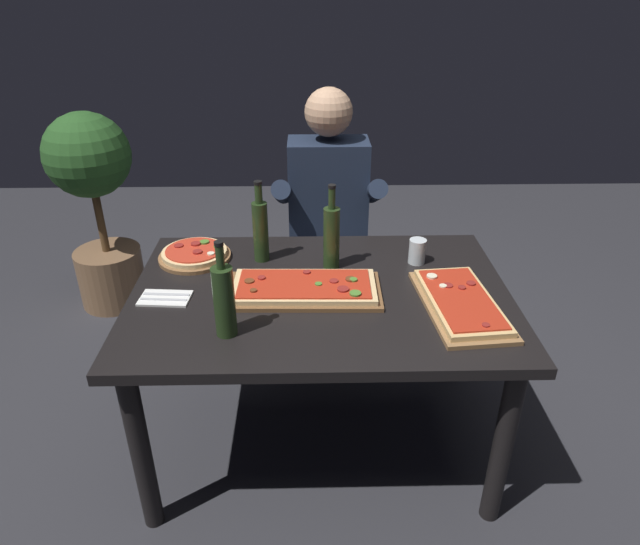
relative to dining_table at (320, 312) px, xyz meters
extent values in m
plane|color=#2D2D33|center=(0.00, 0.00, -0.64)|extent=(6.40, 6.40, 0.00)
cube|color=black|center=(0.00, 0.00, 0.08)|extent=(1.40, 0.96, 0.04)
cylinder|color=black|center=(-0.62, -0.40, -0.29)|extent=(0.07, 0.07, 0.70)
cylinder|color=black|center=(0.62, -0.40, -0.29)|extent=(0.07, 0.07, 0.70)
cylinder|color=black|center=(-0.62, 0.40, -0.29)|extent=(0.07, 0.07, 0.70)
cylinder|color=black|center=(0.62, 0.40, -0.29)|extent=(0.07, 0.07, 0.70)
cube|color=brown|center=(-0.06, -0.01, 0.10)|extent=(0.57, 0.28, 0.02)
cube|color=#E5C184|center=(-0.06, -0.01, 0.12)|extent=(0.53, 0.25, 0.02)
cube|color=#B72D19|center=(-0.06, -0.01, 0.13)|extent=(0.49, 0.22, 0.01)
cylinder|color=#4C7F2D|center=(-0.01, -0.03, 0.14)|extent=(0.03, 0.03, 0.00)
cylinder|color=maroon|center=(0.08, -0.07, 0.14)|extent=(0.04, 0.04, 0.01)
cylinder|color=maroon|center=(0.05, -0.01, 0.14)|extent=(0.03, 0.03, 0.01)
cylinder|color=brown|center=(-0.26, 0.00, 0.14)|extent=(0.04, 0.04, 0.01)
cylinder|color=maroon|center=(-0.05, 0.06, 0.14)|extent=(0.03, 0.03, 0.01)
cylinder|color=maroon|center=(-0.22, 0.02, 0.14)|extent=(0.03, 0.03, 0.01)
cylinder|color=#4C7F2D|center=(0.12, -0.10, 0.14)|extent=(0.04, 0.04, 0.01)
cylinder|color=#4C7F2D|center=(0.12, 0.00, 0.14)|extent=(0.03, 0.03, 0.01)
cylinder|color=brown|center=(0.11, 0.01, 0.14)|extent=(0.04, 0.04, 0.01)
cylinder|color=brown|center=(-0.24, -0.07, 0.14)|extent=(0.03, 0.03, 0.01)
cube|color=olive|center=(0.49, -0.13, 0.10)|extent=(0.29, 0.51, 0.02)
cube|color=#DBB270|center=(0.49, -0.13, 0.12)|extent=(0.26, 0.47, 0.02)
cube|color=#B72D19|center=(0.49, -0.13, 0.13)|extent=(0.23, 0.43, 0.01)
cylinder|color=maroon|center=(0.46, -0.05, 0.14)|extent=(0.04, 0.04, 0.00)
cylinder|color=maroon|center=(0.55, -0.04, 0.14)|extent=(0.02, 0.02, 0.01)
cylinder|color=maroon|center=(0.53, -0.30, 0.14)|extent=(0.03, 0.03, 0.00)
cylinder|color=beige|center=(0.44, -0.05, 0.14)|extent=(0.03, 0.03, 0.00)
cylinder|color=beige|center=(0.42, 0.02, 0.14)|extent=(0.04, 0.04, 0.01)
cylinder|color=maroon|center=(0.51, -0.06, 0.14)|extent=(0.03, 0.03, 0.01)
cylinder|color=maroon|center=(0.55, -0.03, 0.14)|extent=(0.03, 0.03, 0.01)
cylinder|color=brown|center=(-0.51, 0.27, 0.10)|extent=(0.29, 0.29, 0.02)
cylinder|color=#E5C184|center=(-0.51, 0.27, 0.12)|extent=(0.26, 0.26, 0.02)
cylinder|color=red|center=(-0.51, 0.27, 0.13)|extent=(0.23, 0.23, 0.01)
cylinder|color=#4C7F2D|center=(-0.42, 0.29, 0.14)|extent=(0.03, 0.03, 0.01)
cylinder|color=maroon|center=(-0.49, 0.24, 0.14)|extent=(0.04, 0.04, 0.01)
cylinder|color=#4C7F2D|center=(-0.48, 0.34, 0.14)|extent=(0.04, 0.04, 0.01)
cylinder|color=beige|center=(-0.44, 0.23, 0.14)|extent=(0.03, 0.03, 0.01)
cylinder|color=maroon|center=(-0.51, 0.32, 0.14)|extent=(0.04, 0.04, 0.01)
cylinder|color=maroon|center=(-0.58, 0.30, 0.14)|extent=(0.04, 0.04, 0.01)
cylinder|color=#233819|center=(0.05, 0.19, 0.22)|extent=(0.06, 0.06, 0.25)
cylinder|color=#233819|center=(0.05, 0.19, 0.39)|extent=(0.03, 0.03, 0.08)
cylinder|color=black|center=(0.05, 0.19, 0.43)|extent=(0.03, 0.03, 0.01)
cylinder|color=#233819|center=(-0.23, 0.26, 0.22)|extent=(0.06, 0.06, 0.25)
cylinder|color=#233819|center=(-0.23, 0.26, 0.38)|extent=(0.03, 0.03, 0.08)
cylinder|color=black|center=(-0.23, 0.26, 0.43)|extent=(0.03, 0.03, 0.01)
cylinder|color=#233819|center=(-0.31, -0.27, 0.22)|extent=(0.07, 0.07, 0.24)
cylinder|color=#233819|center=(-0.31, -0.27, 0.38)|extent=(0.03, 0.03, 0.08)
cylinder|color=black|center=(-0.31, -0.27, 0.42)|extent=(0.03, 0.03, 0.01)
cylinder|color=silver|center=(0.40, 0.22, 0.15)|extent=(0.07, 0.07, 0.10)
cube|color=white|center=(-0.56, -0.05, 0.10)|extent=(0.19, 0.12, 0.01)
cube|color=silver|center=(-0.56, -0.07, 0.10)|extent=(0.17, 0.03, 0.00)
cube|color=silver|center=(-0.56, -0.03, 0.10)|extent=(0.17, 0.03, 0.00)
cube|color=#3D2B1E|center=(0.06, 0.78, -0.21)|extent=(0.44, 0.44, 0.04)
cube|color=#3D2B1E|center=(0.06, 0.98, 0.02)|extent=(0.40, 0.04, 0.42)
cylinder|color=#3D2B1E|center=(-0.13, 0.59, -0.44)|extent=(0.04, 0.04, 0.41)
cylinder|color=#3D2B1E|center=(0.25, 0.59, -0.44)|extent=(0.04, 0.04, 0.41)
cylinder|color=#3D2B1E|center=(-0.13, 0.97, -0.44)|extent=(0.04, 0.04, 0.41)
cylinder|color=#3D2B1E|center=(0.25, 0.97, -0.44)|extent=(0.04, 0.04, 0.41)
cylinder|color=#23232D|center=(-0.04, 0.60, -0.42)|extent=(0.11, 0.11, 0.45)
cylinder|color=#23232D|center=(0.16, 0.60, -0.42)|extent=(0.11, 0.11, 0.45)
cube|color=#23232D|center=(0.06, 0.68, -0.13)|extent=(0.34, 0.40, 0.12)
cube|color=#1E283D|center=(0.06, 0.78, 0.19)|extent=(0.38, 0.22, 0.52)
sphere|color=tan|center=(0.06, 0.78, 0.58)|extent=(0.22, 0.22, 0.22)
cylinder|color=#1E283D|center=(-0.16, 0.73, 0.21)|extent=(0.09, 0.31, 0.21)
cylinder|color=#1E283D|center=(0.28, 0.73, 0.21)|extent=(0.09, 0.31, 0.21)
cylinder|color=#846042|center=(-1.22, 1.17, -0.47)|extent=(0.38, 0.38, 0.34)
cylinder|color=brown|center=(-1.22, 1.17, -0.11)|extent=(0.04, 0.04, 0.39)
sphere|color=#285623|center=(-1.22, 1.17, 0.27)|extent=(0.46, 0.46, 0.46)
camera|label=1|loc=(-0.04, -1.80, 1.15)|focal=31.58mm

